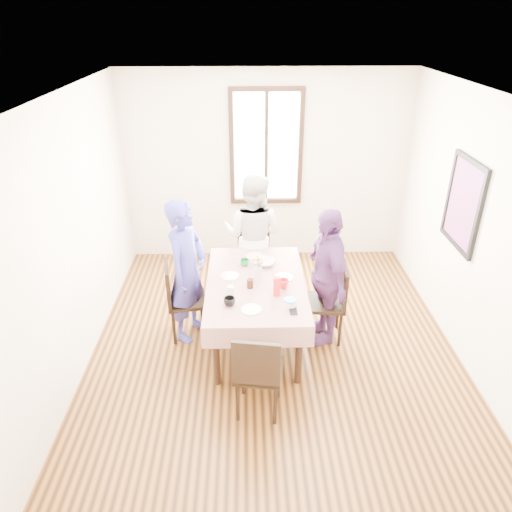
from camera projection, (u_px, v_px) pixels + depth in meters
name	position (u px, v px, depth m)	size (l,w,h in m)	color
ground	(273.00, 344.00, 5.35)	(4.50, 4.50, 0.00)	black
back_wall	(266.00, 168.00, 6.72)	(4.00, 4.00, 0.00)	beige
right_wall	(474.00, 233.00, 4.77)	(4.50, 4.50, 0.00)	beige
window_frame	(266.00, 148.00, 6.56)	(1.02, 0.06, 1.62)	black
window_pane	(266.00, 147.00, 6.57)	(0.90, 0.02, 1.50)	white
art_poster	(464.00, 204.00, 4.94)	(0.04, 0.76, 0.96)	red
dining_table	(256.00, 312.00, 5.24)	(0.93, 1.53, 0.75)	black
tablecloth	(256.00, 282.00, 5.07)	(1.05, 1.65, 0.01)	#5B0302
chair_left	(187.00, 300.00, 5.32)	(0.42, 0.42, 0.91)	black
chair_right	(325.00, 303.00, 5.27)	(0.42, 0.42, 0.91)	black
chair_far	(254.00, 261.00, 6.14)	(0.42, 0.42, 0.91)	black
chair_near	(259.00, 370.00, 4.28)	(0.42, 0.42, 0.91)	black
person_left	(186.00, 271.00, 5.15)	(0.60, 0.39, 1.64)	#3D389C
person_far	(254.00, 237.00, 5.96)	(0.79, 0.61, 1.62)	silver
person_right	(325.00, 277.00, 5.11)	(0.92, 0.38, 1.58)	#5C316A
mug_black	(229.00, 302.00, 4.64)	(0.11, 0.11, 0.09)	black
mug_flag	(284.00, 284.00, 4.93)	(0.11, 0.11, 0.10)	red
mug_green	(245.00, 263.00, 5.37)	(0.10, 0.10, 0.08)	#0C7226
serving_bowl	(264.00, 262.00, 5.39)	(0.24, 0.24, 0.06)	white
juice_carton	(277.00, 286.00, 4.79)	(0.07, 0.07, 0.21)	red
butter_tub	(290.00, 303.00, 4.64)	(0.13, 0.13, 0.06)	white
jam_jar	(250.00, 284.00, 4.94)	(0.07, 0.07, 0.10)	black
drinking_glass	(231.00, 291.00, 4.80)	(0.07, 0.07, 0.11)	silver
smartphone	(293.00, 311.00, 4.57)	(0.07, 0.15, 0.01)	black
flower_vase	(258.00, 273.00, 5.07)	(0.08, 0.08, 0.16)	silver
plate_left	(230.00, 276.00, 5.17)	(0.20, 0.20, 0.01)	white
plate_right	(284.00, 278.00, 5.14)	(0.20, 0.20, 0.01)	white
plate_far	(255.00, 256.00, 5.58)	(0.20, 0.20, 0.01)	white
plate_near	(251.00, 310.00, 4.59)	(0.20, 0.20, 0.01)	white
butter_lid	(290.00, 300.00, 4.62)	(0.12, 0.12, 0.01)	blue
flower_bunch	(258.00, 263.00, 5.01)	(0.09, 0.09, 0.10)	yellow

